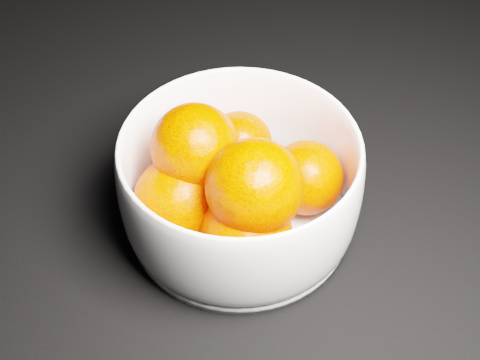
% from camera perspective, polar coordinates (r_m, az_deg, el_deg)
% --- Properties ---
extents(bowl, '(0.19, 0.19, 0.09)m').
position_cam_1_polar(bowl, '(0.53, 0.00, -0.35)').
color(bowl, white).
rests_on(bowl, ground).
extents(orange_pile, '(0.15, 0.15, 0.11)m').
position_cam_1_polar(orange_pile, '(0.52, -0.67, -0.45)').
color(orange_pile, '#EF3500').
rests_on(orange_pile, bowl).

